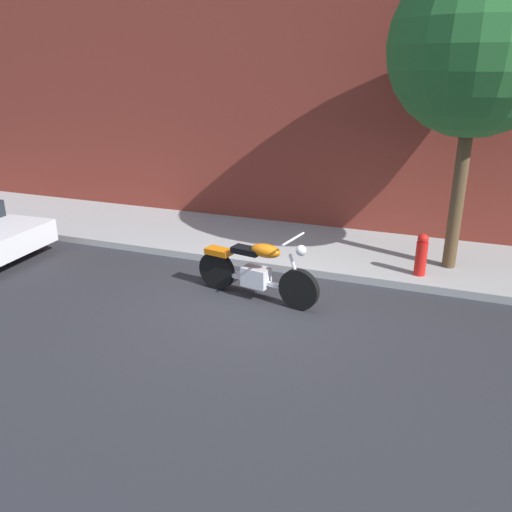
% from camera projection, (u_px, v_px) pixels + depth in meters
% --- Properties ---
extents(ground_plane, '(60.00, 60.00, 0.00)m').
position_uv_depth(ground_plane, '(253.00, 304.00, 8.48)').
color(ground_plane, '#28282D').
extents(sidewalk, '(22.69, 2.76, 0.14)m').
position_uv_depth(sidewalk, '(302.00, 246.00, 10.94)').
color(sidewalk, '#999999').
rests_on(sidewalk, ground).
extents(building_facade, '(22.69, 0.50, 8.19)m').
position_uv_depth(building_facade, '(330.00, 42.00, 10.97)').
color(building_facade, maroon).
rests_on(building_facade, ground).
extents(motorcycle, '(2.23, 0.77, 1.17)m').
position_uv_depth(motorcycle, '(256.00, 271.00, 8.53)').
color(motorcycle, black).
rests_on(motorcycle, ground).
extents(street_tree, '(2.91, 2.91, 5.39)m').
position_uv_depth(street_tree, '(478.00, 47.00, 8.36)').
color(street_tree, brown).
rests_on(street_tree, ground).
extents(fire_hydrant, '(0.20, 0.20, 0.91)m').
position_uv_depth(fire_hydrant, '(421.00, 258.00, 9.18)').
color(fire_hydrant, red).
rests_on(fire_hydrant, ground).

